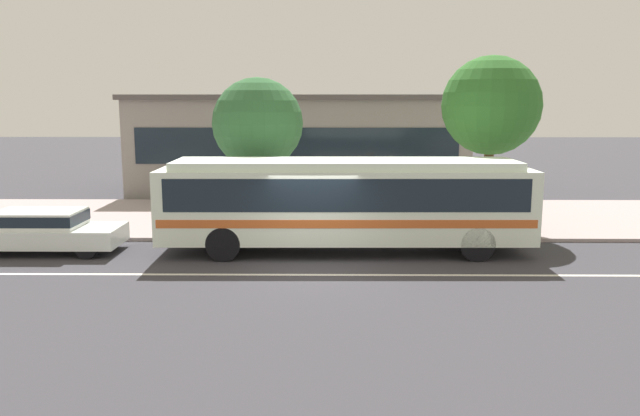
% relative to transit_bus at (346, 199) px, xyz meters
% --- Properties ---
extents(ground_plane, '(120.00, 120.00, 0.00)m').
position_rel_transit_bus_xyz_m(ground_plane, '(-0.95, -1.79, -1.64)').
color(ground_plane, '#38363C').
extents(sidewalk_slab, '(60.00, 8.00, 0.12)m').
position_rel_transit_bus_xyz_m(sidewalk_slab, '(-0.95, 5.35, -1.58)').
color(sidewalk_slab, '#A49392').
rests_on(sidewalk_slab, ground_plane).
extents(lane_stripe_center, '(56.00, 0.16, 0.01)m').
position_rel_transit_bus_xyz_m(lane_stripe_center, '(-0.95, -2.59, -1.64)').
color(lane_stripe_center, silver).
rests_on(lane_stripe_center, ground_plane).
extents(transit_bus, '(11.08, 2.65, 2.81)m').
position_rel_transit_bus_xyz_m(transit_bus, '(0.00, 0.00, 0.00)').
color(transit_bus, white).
rests_on(transit_bus, ground_plane).
extents(sedan_behind_bus, '(4.44, 1.80, 1.29)m').
position_rel_transit_bus_xyz_m(sedan_behind_bus, '(-9.14, -0.15, -0.91)').
color(sedan_behind_bus, white).
rests_on(sedan_behind_bus, ground_plane).
extents(pedestrian_waiting_near_sign, '(0.48, 0.48, 1.71)m').
position_rel_transit_bus_xyz_m(pedestrian_waiting_near_sign, '(4.01, 3.09, -0.51)').
color(pedestrian_waiting_near_sign, '#726B59').
rests_on(pedestrian_waiting_near_sign, sidewalk_slab).
extents(pedestrian_walking_along_curb, '(0.44, 0.44, 1.69)m').
position_rel_transit_bus_xyz_m(pedestrian_walking_along_curb, '(2.01, 1.79, -0.52)').
color(pedestrian_walking_along_curb, '#7F615D').
rests_on(pedestrian_walking_along_curb, sidewalk_slab).
extents(bus_stop_sign, '(0.08, 0.44, 2.37)m').
position_rel_transit_bus_xyz_m(bus_stop_sign, '(3.53, 1.72, 0.01)').
color(bus_stop_sign, gray).
rests_on(bus_stop_sign, sidewalk_slab).
extents(street_tree_near_stop, '(3.17, 3.17, 5.23)m').
position_rel_transit_bus_xyz_m(street_tree_near_stop, '(-2.98, 3.37, 2.11)').
color(street_tree_near_stop, brown).
rests_on(street_tree_near_stop, sidewalk_slab).
extents(street_tree_mid_block, '(3.44, 3.44, 5.98)m').
position_rel_transit_bus_xyz_m(street_tree_mid_block, '(5.15, 3.47, 2.72)').
color(street_tree_mid_block, brown).
rests_on(street_tree_mid_block, sidewalk_slab).
extents(station_building, '(16.33, 7.08, 4.80)m').
position_rel_transit_bus_xyz_m(station_building, '(-1.93, 13.15, 0.77)').
color(station_building, gray).
rests_on(station_building, ground_plane).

